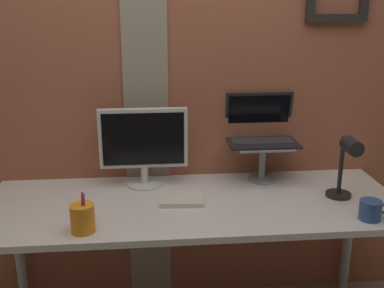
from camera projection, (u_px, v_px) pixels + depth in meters
brick_wall_back at (179, 68)px, 2.40m from camera, size 3.02×0.15×2.58m
desk at (194, 215)px, 2.20m from camera, size 1.93×0.70×0.73m
monitor at (143, 142)px, 2.31m from camera, size 0.44×0.18×0.40m
laptop_stand at (262, 156)px, 2.39m from camera, size 0.28×0.22×0.20m
laptop at (261, 127)px, 2.41m from camera, size 0.35×0.24×0.24m
desk_lamp at (347, 162)px, 2.13m from camera, size 0.12×0.20×0.31m
pen_cup at (83, 218)px, 1.88m from camera, size 0.10×0.10×0.18m
coffee_mug at (371, 210)px, 1.99m from camera, size 0.13×0.09×0.09m
paper_clutter_stack at (182, 200)px, 2.17m from camera, size 0.21×0.15×0.02m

